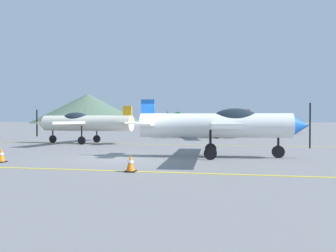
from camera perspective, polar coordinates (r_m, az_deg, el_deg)
ground_plane at (r=16.35m, az=-6.30°, el=-5.14°), size 400.00×400.00×0.00m
apron_line_near at (r=12.71m, az=-11.72°, el=-6.92°), size 80.00×0.16×0.01m
apron_line_far at (r=24.91m, az=-0.06°, el=-2.98°), size 80.00×0.16×0.01m
airplane_near at (r=16.77m, az=8.53°, el=0.24°), size 7.87×9.06×2.71m
airplane_mid at (r=26.83m, az=-13.34°, el=0.53°), size 7.88×9.06×2.71m
airplane_far at (r=33.88m, az=6.63°, el=0.67°), size 7.93×9.03×2.71m
airplane_back at (r=46.10m, az=5.82°, el=0.78°), size 7.87×9.06×2.71m
car_sedan at (r=46.39m, az=17.67°, el=-0.11°), size 4.61×2.83×1.62m
traffic_cone_front at (r=12.15m, az=-6.00°, el=-5.93°), size 0.36×0.36×0.59m
traffic_cone_side at (r=16.29m, az=-25.02°, el=-4.24°), size 0.36×0.36×0.59m
hill_left at (r=170.02m, az=-12.64°, el=2.76°), size 51.86×51.86×13.63m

